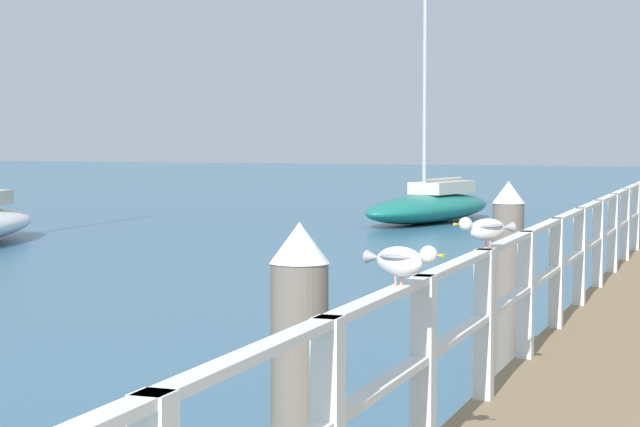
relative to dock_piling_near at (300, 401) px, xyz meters
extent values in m
cube|color=silver|center=(0.38, 0.89, 0.03)|extent=(0.12, 0.12, 1.01)
cube|color=silver|center=(0.38, 2.45, 0.03)|extent=(0.12, 0.12, 1.01)
cube|color=silver|center=(0.38, 4.01, 0.03)|extent=(0.12, 0.12, 1.01)
cube|color=silver|center=(0.38, 5.56, 0.03)|extent=(0.12, 0.12, 1.01)
cube|color=silver|center=(0.38, 7.12, 0.03)|extent=(0.12, 0.12, 1.01)
cube|color=silver|center=(0.38, 8.67, 0.03)|extent=(0.12, 0.12, 1.01)
cube|color=silver|center=(0.38, 10.23, 0.03)|extent=(0.12, 0.12, 1.01)
cube|color=silver|center=(0.38, 11.78, 0.03)|extent=(0.12, 0.12, 1.01)
cube|color=silver|center=(0.38, 13.34, 0.03)|extent=(0.12, 0.12, 1.01)
cube|color=silver|center=(0.38, 6.34, 0.51)|extent=(0.10, 20.22, 0.04)
cube|color=silver|center=(0.38, 6.34, 0.08)|extent=(0.10, 20.22, 0.04)
cylinder|color=#6B6056|center=(0.00, 0.00, -0.11)|extent=(0.28, 0.28, 1.57)
cone|color=white|center=(0.00, 0.00, 0.77)|extent=(0.29, 0.29, 0.20)
cylinder|color=#6B6056|center=(0.00, 5.22, -0.11)|extent=(0.28, 0.28, 1.57)
cone|color=white|center=(0.00, 5.22, 0.77)|extent=(0.29, 0.29, 0.20)
ellipsoid|color=white|center=(0.38, 0.43, 0.66)|extent=(0.31, 0.22, 0.15)
sphere|color=white|center=(0.54, 0.37, 0.70)|extent=(0.09, 0.09, 0.09)
cone|color=gold|center=(0.61, 0.34, 0.70)|extent=(0.06, 0.04, 0.02)
cone|color=#939399|center=(0.22, 0.48, 0.67)|extent=(0.10, 0.09, 0.07)
ellipsoid|color=#939399|center=(0.38, 0.43, 0.68)|extent=(0.27, 0.24, 0.04)
cylinder|color=tan|center=(0.38, 0.45, 0.56)|extent=(0.01, 0.01, 0.05)
cylinder|color=tan|center=(0.36, 0.41, 0.56)|extent=(0.01, 0.01, 0.05)
ellipsoid|color=white|center=(0.38, 2.53, 0.66)|extent=(0.29, 0.29, 0.15)
sphere|color=white|center=(0.26, 2.40, 0.70)|extent=(0.09, 0.09, 0.09)
cone|color=gold|center=(0.22, 2.35, 0.70)|extent=(0.05, 0.05, 0.02)
cone|color=#939399|center=(0.50, 2.65, 0.67)|extent=(0.11, 0.11, 0.07)
ellipsoid|color=#939399|center=(0.38, 2.53, 0.68)|extent=(0.28, 0.28, 0.04)
cylinder|color=tan|center=(0.41, 2.52, 0.56)|extent=(0.01, 0.01, 0.05)
cylinder|color=tan|center=(0.37, 2.55, 0.56)|extent=(0.01, 0.01, 0.05)
ellipsoid|color=#197266|center=(-5.41, 23.08, -0.55)|extent=(2.81, 5.74, 0.69)
cylinder|color=#B2B2B7|center=(-5.47, 22.81, 3.09)|extent=(0.10, 0.10, 6.59)
cylinder|color=#B2B2B7|center=(-5.25, 23.75, 0.15)|extent=(0.53, 1.90, 0.08)
cube|color=beige|center=(-5.26, 23.72, -0.05)|extent=(1.32, 2.14, 0.30)
camera|label=1|loc=(2.04, -5.34, 1.30)|focal=67.02mm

